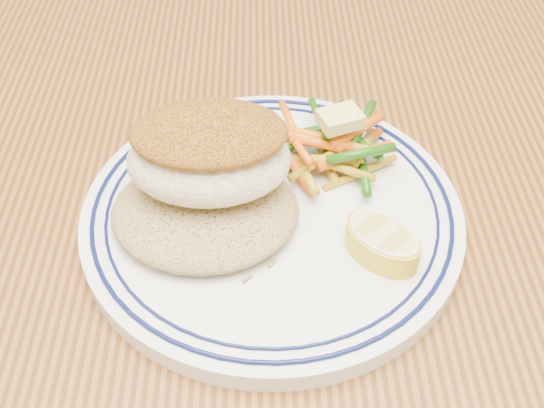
{
  "coord_description": "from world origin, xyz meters",
  "views": [
    {
      "loc": [
        0.03,
        -0.34,
        1.1
      ],
      "look_at": [
        0.04,
        -0.01,
        0.77
      ],
      "focal_mm": 45.0,
      "sensor_mm": 36.0,
      "label": 1
    }
  ],
  "objects": [
    {
      "name": "fish_fillet",
      "position": [
        -0.01,
        -0.0,
        0.81
      ],
      "size": [
        0.11,
        0.08,
        0.05
      ],
      "color": "#F7EECC",
      "rests_on": "rice_pilaf"
    },
    {
      "name": "rice_pilaf",
      "position": [
        -0.01,
        -0.02,
        0.78
      ],
      "size": [
        0.13,
        0.11,
        0.02
      ],
      "primitive_type": "ellipsoid",
      "color": "olive",
      "rests_on": "plate"
    },
    {
      "name": "vegetable_pile",
      "position": [
        0.08,
        0.04,
        0.78
      ],
      "size": [
        0.11,
        0.1,
        0.03
      ],
      "color": "#B18712",
      "rests_on": "plate"
    },
    {
      "name": "dining_table",
      "position": [
        0.0,
        0.0,
        0.65
      ],
      "size": [
        1.5,
        0.9,
        0.75
      ],
      "color": "#512D10",
      "rests_on": "ground"
    },
    {
      "name": "butter_pat",
      "position": [
        0.08,
        0.04,
        0.8
      ],
      "size": [
        0.04,
        0.03,
        0.01
      ],
      "primitive_type": "cube",
      "rotation": [
        0.0,
        0.0,
        0.38
      ],
      "color": "#DFCC6D",
      "rests_on": "vegetable_pile"
    },
    {
      "name": "lemon_wedge",
      "position": [
        0.1,
        -0.05,
        0.78
      ],
      "size": [
        0.07,
        0.07,
        0.02
      ],
      "color": "yellow",
      "rests_on": "plate"
    },
    {
      "name": "plate",
      "position": [
        0.04,
        -0.01,
        0.76
      ],
      "size": [
        0.26,
        0.26,
        0.02
      ],
      "color": "white",
      "rests_on": "dining_table"
    }
  ]
}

